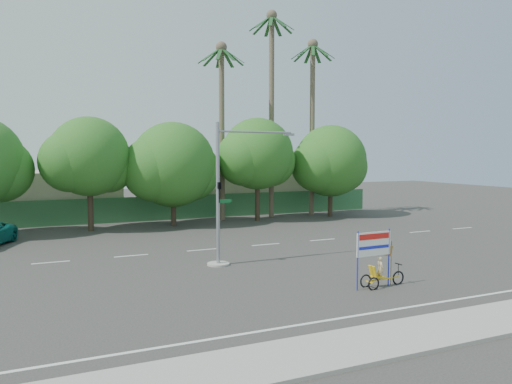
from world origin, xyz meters
name	(u,v)px	position (x,y,z in m)	size (l,w,h in m)	color
ground	(303,278)	(0.00, 0.00, 0.00)	(120.00, 120.00, 0.00)	#33302D
sidewalk_near	(426,332)	(0.00, -7.50, 0.06)	(50.00, 2.40, 0.12)	gray
fence	(174,208)	(0.00, 21.50, 1.00)	(38.00, 0.08, 2.00)	#336B3D
building_left	(42,196)	(-10.00, 26.00, 2.00)	(12.00, 8.00, 4.00)	beige
building_right	(242,191)	(8.00, 26.00, 1.80)	(14.00, 8.00, 3.60)	beige
tree_left	(89,159)	(-7.05, 18.00, 5.06)	(6.66, 5.60, 8.07)	#473828
tree_center	(172,167)	(-1.05, 18.00, 4.47)	(7.62, 6.40, 7.85)	#473828
tree_right	(257,156)	(5.95, 18.00, 5.24)	(6.90, 5.80, 8.36)	#473828
tree_far_right	(330,163)	(12.95, 18.00, 4.64)	(7.38, 6.20, 7.94)	#473828
palm_tall	(272,94)	(8.00, 19.50, 10.46)	(3.73, 3.79, 17.45)	#70604C
palm_mid	(312,109)	(12.00, 19.50, 9.40)	(3.73, 3.79, 15.45)	#70604C
palm_short	(222,112)	(3.50, 19.50, 8.86)	(3.73, 3.79, 14.45)	#70604C
traffic_signal	(224,206)	(-2.20, 3.98, 2.92)	(4.72, 1.10, 7.00)	gray
trike_billboard	(378,264)	(2.04, -2.56, 0.98)	(2.48, 0.58, 2.43)	black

